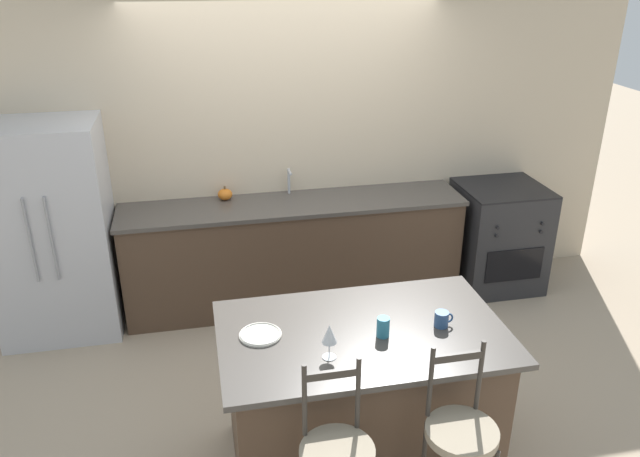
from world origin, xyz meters
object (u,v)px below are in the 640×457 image
Objects in this scene: refrigerator at (52,232)px; tumbler_cup at (383,327)px; wine_glass at (329,334)px; dinner_plate at (260,334)px; coffee_mug at (442,319)px; bar_stool_far at (459,451)px; pumpkin_decoration at (225,194)px; oven_range at (497,236)px.

refrigerator is 2.84m from tumbler_cup.
refrigerator reaches higher than wine_glass.
coffee_mug is at bearing -6.22° from dinner_plate.
coffee_mug is 0.97× the size of tumbler_cup.
bar_stool_far reaches higher than pumpkin_decoration.
dinner_plate is 1.18× the size of wine_glass.
wine_glass is at bearing -166.80° from coffee_mug.
dinner_plate is at bearing -88.62° from pumpkin_decoration.
coffee_mug is (2.41, -1.94, 0.10)m from refrigerator.
wine_glass is (1.73, -2.10, 0.19)m from refrigerator.
bar_stool_far is 10.14× the size of tumbler_cup.
coffee_mug is at bearing 4.52° from tumbler_cup.
pumpkin_decoration is at bearing 108.26° from bar_stool_far.
bar_stool_far is 4.95× the size of dinner_plate.
pumpkin_decoration is at bearing 107.94° from tumbler_cup.
pumpkin_decoration is (-0.38, 2.31, -0.07)m from wine_glass.
tumbler_cup is (-1.70, -1.95, 0.49)m from oven_range.
dinner_plate is 2.04m from pumpkin_decoration.
refrigerator reaches higher than oven_range.
coffee_mug is (-1.35, -1.92, 0.48)m from oven_range.
refrigerator is at bearing 127.48° from dinner_plate.
coffee_mug is at bearing -63.81° from pumpkin_decoration.
oven_range is 0.82× the size of bar_stool_far.
pumpkin_decoration reaches higher than coffee_mug.
oven_range is 3.00m from dinner_plate.
wine_glass is 2.34m from pumpkin_decoration.
tumbler_cup is 0.94× the size of pumpkin_decoration.
tumbler_cup is (2.06, -1.96, 0.11)m from refrigerator.
wine_glass is at bearing -50.53° from refrigerator.
pumpkin_decoration is (-2.41, 0.23, 0.51)m from oven_range.
tumbler_cup reaches higher than coffee_mug.
refrigerator is 1.80× the size of oven_range.
wine_glass is at bearing -134.33° from oven_range.
refrigerator is at bearing 179.76° from oven_range.
refrigerator is at bearing 141.21° from coffee_mug.
pumpkin_decoration is at bearing 9.08° from refrigerator.
coffee_mug is at bearing 77.59° from bar_stool_far.
oven_range reaches higher than dinner_plate.
bar_stool_far is 1.18m from dinner_plate.
refrigerator is 3.09m from coffee_mug.
wine_glass is at bearing -39.63° from dinner_plate.
refrigerator is 15.06× the size of tumbler_cup.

